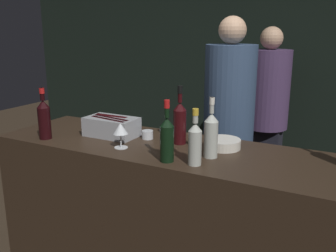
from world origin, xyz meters
The scene contains 13 objects.
wall_back_chalkboard centered at (0.00, 2.54, 1.40)m, with size 6.40×0.06×2.80m.
bar_counter centered at (0.00, 0.34, 0.53)m, with size 2.25×0.69×1.05m.
ice_bin_with_bottles centered at (-0.43, 0.37, 1.13)m, with size 0.35×0.20×0.13m.
bowl_white centered at (0.33, 0.47, 1.08)m, with size 0.22×0.22×0.06m.
wine_glass centered at (-0.22, 0.18, 1.17)m, with size 0.09×0.09×0.16m.
candle_votive centered at (-0.18, 0.42, 1.08)m, with size 0.07×0.07×0.06m.
white_wine_bottle centered at (0.33, 0.28, 1.19)m, with size 0.08×0.08×0.35m.
red_wine_bottle_tall centered at (-0.78, 0.11, 1.19)m, with size 0.08×0.08×0.34m.
rose_wine_bottle centered at (0.30, 0.12, 1.18)m, with size 0.07×0.07×0.31m.
red_wine_bottle_burgundy centered at (0.14, 0.10, 1.19)m, with size 0.08×0.08×0.34m.
red_wine_bottle_black_foil centered at (0.06, 0.43, 1.20)m, with size 0.08×0.08×0.37m.
person_in_hoodie centered at (0.25, 1.96, 0.99)m, with size 0.40×0.40×1.78m.
person_blond_tee centered at (0.14, 1.16, 1.03)m, with size 0.40×0.40×1.85m.
Camera 1 is at (1.05, -1.62, 1.76)m, focal length 40.00 mm.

